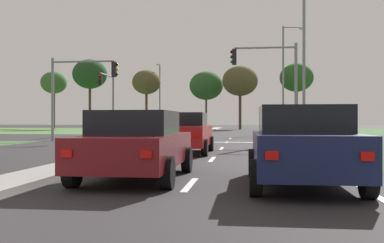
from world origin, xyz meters
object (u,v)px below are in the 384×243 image
(car_maroon_fifth, at_px, (137,144))
(street_lamp_third, at_px, (285,74))
(traffic_signal_near_right, at_px, (273,75))
(car_red_third, at_px, (186,133))
(car_navy_near, at_px, (301,145))
(treeline_third, at_px, (146,82))
(street_lamp_fourth, at_px, (160,93))
(treeline_second, at_px, (90,74))
(treeline_sixth, at_px, (297,78))
(traffic_signal_far_left, at_px, (108,93))
(treeline_near, at_px, (54,83))
(car_teal_second, at_px, (179,126))
(treeline_fifth, at_px, (206,86))
(traffic_signal_near_left, at_px, (77,84))
(treeline_fourth, at_px, (240,81))
(pedestrian_at_median, at_px, (200,120))
(street_lamp_second, at_px, (308,57))
(car_white_fourth, at_px, (184,125))

(car_maroon_fifth, bearing_deg, street_lamp_third, 80.26)
(traffic_signal_near_right, bearing_deg, car_red_third, -112.25)
(car_navy_near, distance_m, treeline_third, 59.96)
(car_maroon_fifth, relative_size, street_lamp_fourth, 0.46)
(treeline_second, height_order, treeline_sixth, treeline_second)
(street_lamp_fourth, height_order, treeline_second, treeline_second)
(treeline_third, height_order, treeline_sixth, treeline_sixth)
(traffic_signal_far_left, bearing_deg, traffic_signal_near_right, -40.36)
(car_maroon_fifth, bearing_deg, treeline_near, 115.41)
(car_teal_second, height_order, treeline_fifth, treeline_fifth)
(car_maroon_fifth, relative_size, traffic_signal_near_right, 0.75)
(car_red_third, bearing_deg, treeline_second, 113.63)
(traffic_signal_far_left, bearing_deg, traffic_signal_near_left, -82.18)
(treeline_fifth, bearing_deg, treeline_fourth, -37.80)
(car_teal_second, bearing_deg, pedestrian_at_median, -143.42)
(street_lamp_second, bearing_deg, car_navy_near, -97.91)
(car_teal_second, bearing_deg, treeline_third, -68.82)
(car_navy_near, distance_m, car_maroon_fifth, 3.57)
(car_white_fourth, relative_size, street_lamp_second, 0.44)
(car_white_fourth, bearing_deg, treeline_sixth, -128.79)
(pedestrian_at_median, relative_size, treeline_near, 0.21)
(traffic_signal_near_right, xyz_separation_m, treeline_fourth, (-2.43, 39.83, 3.15))
(traffic_signal_near_left, relative_size, street_lamp_third, 0.48)
(street_lamp_third, relative_size, treeline_fourth, 1.16)
(treeline_second, distance_m, treeline_fourth, 22.81)
(street_lamp_second, relative_size, treeline_fourth, 1.04)
(car_teal_second, height_order, car_white_fourth, car_teal_second)
(street_lamp_fourth, bearing_deg, treeline_second, -172.86)
(car_navy_near, xyz_separation_m, pedestrian_at_median, (-5.87, 38.15, 0.50))
(treeline_second, bearing_deg, treeline_near, 157.33)
(traffic_signal_near_left, relative_size, treeline_near, 0.58)
(car_red_third, bearing_deg, street_lamp_fourth, 102.10)
(traffic_signal_near_left, distance_m, treeline_third, 39.55)
(street_lamp_third, height_order, pedestrian_at_median, street_lamp_third)
(car_white_fourth, distance_m, traffic_signal_far_left, 13.41)
(car_white_fourth, distance_m, treeline_near, 30.49)
(car_maroon_fifth, height_order, street_lamp_third, street_lamp_third)
(car_teal_second, relative_size, treeline_near, 0.45)
(treeline_second, relative_size, treeline_fourth, 1.12)
(car_white_fourth, relative_size, treeline_sixth, 0.44)
(street_lamp_second, relative_size, street_lamp_third, 0.90)
(treeline_fifth, relative_size, treeline_sixth, 0.92)
(car_teal_second, relative_size, treeline_second, 0.39)
(street_lamp_second, xyz_separation_m, treeline_fourth, (-4.87, 36.95, 1.69))
(street_lamp_second, bearing_deg, street_lamp_third, 90.23)
(traffic_signal_far_left, bearing_deg, treeline_near, 121.53)
(pedestrian_at_median, bearing_deg, treeline_fifth, 66.51)
(car_navy_near, distance_m, treeline_near, 68.25)
(car_teal_second, xyz_separation_m, traffic_signal_near_right, (8.42, -18.35, 3.24))
(street_lamp_third, xyz_separation_m, treeline_fourth, (-4.80, 20.30, 1.15))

